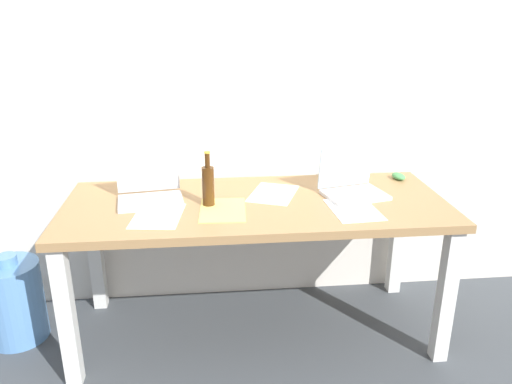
% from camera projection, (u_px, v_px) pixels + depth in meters
% --- Properties ---
extents(ground_plane, '(8.00, 8.00, 0.00)m').
position_uv_depth(ground_plane, '(256.00, 329.00, 2.71)').
color(ground_plane, '#42474C').
extents(back_wall, '(5.20, 0.08, 2.60)m').
position_uv_depth(back_wall, '(248.00, 72.00, 2.66)').
color(back_wall, silver).
rests_on(back_wall, ground).
extents(desk, '(1.85, 0.76, 0.74)m').
position_uv_depth(desk, '(256.00, 219.00, 2.48)').
color(desk, '#A37A4C').
rests_on(desk, ground).
extents(laptop_left, '(0.34, 0.28, 0.22)m').
position_uv_depth(laptop_left, '(150.00, 191.00, 2.45)').
color(laptop_left, silver).
rests_on(laptop_left, desk).
extents(laptop_right, '(0.34, 0.29, 0.23)m').
position_uv_depth(laptop_right, '(352.00, 185.00, 2.53)').
color(laptop_right, silver).
rests_on(laptop_right, desk).
extents(beer_bottle, '(0.06, 0.06, 0.27)m').
position_uv_depth(beer_bottle, '(208.00, 185.00, 2.37)').
color(beer_bottle, '#47280F').
rests_on(beer_bottle, desk).
extents(computer_mouse, '(0.08, 0.11, 0.03)m').
position_uv_depth(computer_mouse, '(399.00, 176.00, 2.76)').
color(computer_mouse, '#4C9E56').
rests_on(computer_mouse, desk).
extents(paper_yellow_folder, '(0.23, 0.31, 0.00)m').
position_uv_depth(paper_yellow_folder, '(223.00, 210.00, 2.35)').
color(paper_yellow_folder, '#F4E06B').
rests_on(paper_yellow_folder, desk).
extents(paper_sheet_near_back, '(0.30, 0.35, 0.00)m').
position_uv_depth(paper_sheet_near_back, '(273.00, 194.00, 2.55)').
color(paper_sheet_near_back, white).
rests_on(paper_sheet_near_back, desk).
extents(paper_sheet_front_right, '(0.23, 0.31, 0.00)m').
position_uv_depth(paper_sheet_front_right, '(354.00, 210.00, 2.35)').
color(paper_sheet_front_right, white).
rests_on(paper_sheet_front_right, desk).
extents(paper_sheet_front_left, '(0.25, 0.32, 0.00)m').
position_uv_depth(paper_sheet_front_left, '(158.00, 216.00, 2.28)').
color(paper_sheet_front_left, white).
rests_on(paper_sheet_front_left, desk).
extents(water_cooler_jug, '(0.30, 0.30, 0.47)m').
position_uv_depth(water_cooler_jug, '(14.00, 301.00, 2.57)').
color(water_cooler_jug, '#598CC6').
rests_on(water_cooler_jug, ground).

